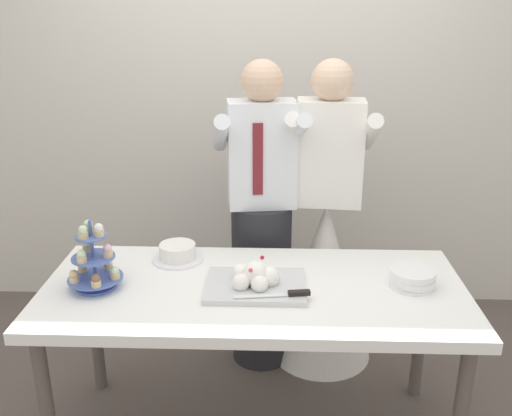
% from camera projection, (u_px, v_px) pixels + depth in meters
% --- Properties ---
extents(rear_wall, '(5.20, 0.10, 2.90)m').
position_uv_depth(rear_wall, '(262.00, 83.00, 3.47)').
color(rear_wall, beige).
rests_on(rear_wall, ground_plane).
extents(dessert_table, '(1.80, 0.80, 0.78)m').
position_uv_depth(dessert_table, '(254.00, 302.00, 2.43)').
color(dessert_table, white).
rests_on(dessert_table, ground_plane).
extents(cupcake_stand, '(0.23, 0.23, 0.31)m').
position_uv_depth(cupcake_stand, '(94.00, 263.00, 2.36)').
color(cupcake_stand, '#4C66B2').
rests_on(cupcake_stand, dessert_table).
extents(main_cake_tray, '(0.44, 0.31, 0.12)m').
position_uv_depth(main_cake_tray, '(256.00, 281.00, 2.37)').
color(main_cake_tray, silver).
rests_on(main_cake_tray, dessert_table).
extents(plate_stack, '(0.20, 0.20, 0.08)m').
position_uv_depth(plate_stack, '(412.00, 278.00, 2.39)').
color(plate_stack, white).
rests_on(plate_stack, dessert_table).
extents(round_cake, '(0.24, 0.24, 0.08)m').
position_uv_depth(round_cake, '(178.00, 253.00, 2.64)').
color(round_cake, white).
rests_on(round_cake, dessert_table).
extents(person_groom, '(0.52, 0.54, 1.66)m').
position_uv_depth(person_groom, '(261.00, 235.00, 3.01)').
color(person_groom, '#232328').
rests_on(person_groom, ground_plane).
extents(person_bride, '(0.56, 0.56, 1.66)m').
position_uv_depth(person_bride, '(324.00, 261.00, 3.09)').
color(person_bride, white).
rests_on(person_bride, ground_plane).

